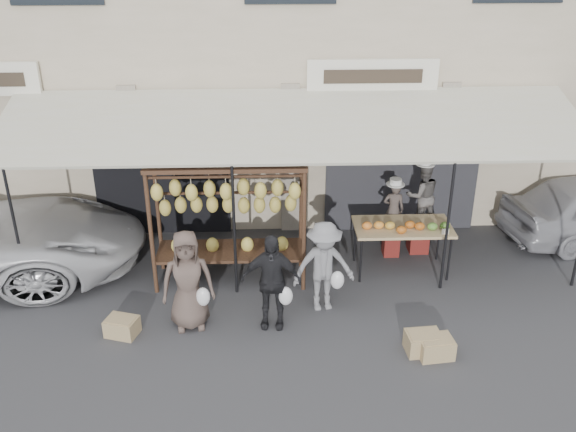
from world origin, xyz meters
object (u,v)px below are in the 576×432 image
Objects in this scene: produce_table at (403,228)px; crate_near_b at (435,347)px; customer_left at (188,280)px; vendor_right at (422,195)px; crate_near_a at (423,343)px; crate_far at (122,327)px; customer_mid at (271,281)px; banana_rack at (228,199)px; vendor_left at (393,209)px; customer_right at (324,267)px.

crate_near_b is at bearing -88.99° from produce_table.
produce_table is at bearing 14.52° from customer_left.
vendor_right reaches higher than crate_near_a.
crate_near_b is at bearing -8.42° from crate_far.
customer_left is 1.04× the size of customer_mid.
customer_mid reaches higher than crate_far.
banana_rack is 2.45× the size of vendor_left.
customer_left reaches higher than customer_right.
vendor_right is at bearing 34.76° from customer_right.
customer_mid is (1.26, -0.03, -0.03)m from customer_left.
produce_table is at bearing 51.12° from vendor_right.
customer_right is 2.11m from crate_near_b.
vendor_right is (3.51, 0.95, -0.42)m from banana_rack.
customer_mid is (-2.27, -2.18, -0.14)m from vendor_left.
vendor_right is at bearing 79.04° from crate_near_a.
produce_table is 1.04× the size of customer_left.
banana_rack is at bearing 8.59° from vendor_right.
banana_rack reaches higher than crate_far.
banana_rack is at bearing 122.75° from customer_mid.
customer_right reaches higher than produce_table.
banana_rack reaches higher than produce_table.
banana_rack reaches higher than vendor_right.
crate_far is at bearing 34.20° from vendor_left.
customer_left is (-3.53, -2.15, -0.12)m from vendor_left.
produce_table is 2.52m from crate_near_b.
crate_far is at bearing 19.45° from vendor_right.
customer_left is 1.26m from customer_mid.
banana_rack is 5.27× the size of crate_near_b.
crate_near_b is (0.10, -3.05, -0.79)m from vendor_left.
crate_far is at bearing 172.68° from crate_near_a.
customer_right is at bearing 32.91° from customer_mid.
customer_mid reaches higher than crate_near_b.
vendor_right reaches higher than customer_right.
produce_table is 3.38× the size of crate_near_a.
customer_right reaches higher than vendor_left.
produce_table reaches higher than crate_near_a.
customer_mid is at bearing 32.79° from vendor_right.
crate_near_b is (1.53, -1.30, -0.62)m from customer_right.
vendor_left is at bearing 22.98° from customer_left.
crate_far is at bearing -169.78° from customer_mid.
vendor_right reaches higher than vendor_left.
banana_rack is at bearing 143.99° from crate_near_b.
customer_right is 3.25m from crate_far.
crate_near_b is 1.06× the size of crate_far.
customer_right is at bearing -31.05° from banana_rack.
produce_table is at bearing 27.93° from customer_right.
vendor_left is 2.10× the size of crate_near_a.
vendor_right is 0.83× the size of customer_right.
crate_near_b is (3.64, -0.90, -0.67)m from customer_left.
vendor_left is 3.04m from crate_near_a.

